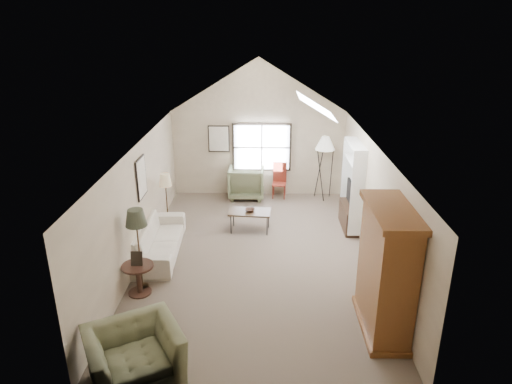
{
  "coord_description": "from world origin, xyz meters",
  "views": [
    {
      "loc": [
        0.18,
        -8.94,
        4.92
      ],
      "look_at": [
        0.0,
        0.4,
        1.4
      ],
      "focal_mm": 32.0,
      "sensor_mm": 36.0,
      "label": 1
    }
  ],
  "objects_px": {
    "armoire": "(386,271)",
    "side_table": "(139,279)",
    "sofa": "(157,239)",
    "armchair_far": "(247,182)",
    "armchair_near": "(134,356)",
    "side_chair": "(279,181)",
    "coffee_table": "(250,221)"
  },
  "relations": [
    {
      "from": "sofa",
      "to": "armchair_near",
      "type": "bearing_deg",
      "value": -174.45
    },
    {
      "from": "armchair_near",
      "to": "side_table",
      "type": "xyz_separation_m",
      "value": [
        -0.53,
        2.25,
        -0.11
      ]
    },
    {
      "from": "armoire",
      "to": "sofa",
      "type": "bearing_deg",
      "value": 149.77
    },
    {
      "from": "armoire",
      "to": "sofa",
      "type": "xyz_separation_m",
      "value": [
        -4.38,
        2.55,
        -0.75
      ]
    },
    {
      "from": "sofa",
      "to": "side_table",
      "type": "relative_size",
      "value": 3.99
    },
    {
      "from": "armoire",
      "to": "coffee_table",
      "type": "relative_size",
      "value": 2.14
    },
    {
      "from": "armoire",
      "to": "armchair_far",
      "type": "height_order",
      "value": "armoire"
    },
    {
      "from": "side_table",
      "to": "side_chair",
      "type": "relative_size",
      "value": 0.59
    },
    {
      "from": "armchair_near",
      "to": "armchair_far",
      "type": "height_order",
      "value": "armchair_far"
    },
    {
      "from": "armchair_near",
      "to": "side_chair",
      "type": "height_order",
      "value": "side_chair"
    },
    {
      "from": "armchair_near",
      "to": "coffee_table",
      "type": "bearing_deg",
      "value": 44.7
    },
    {
      "from": "armoire",
      "to": "side_chair",
      "type": "distance_m",
      "value": 6.32
    },
    {
      "from": "armoire",
      "to": "armchair_near",
      "type": "relative_size",
      "value": 1.72
    },
    {
      "from": "sofa",
      "to": "side_chair",
      "type": "height_order",
      "value": "side_chair"
    },
    {
      "from": "coffee_table",
      "to": "side_chair",
      "type": "distance_m",
      "value": 2.47
    },
    {
      "from": "armoire",
      "to": "side_table",
      "type": "relative_size",
      "value": 3.62
    },
    {
      "from": "sofa",
      "to": "coffee_table",
      "type": "distance_m",
      "value": 2.37
    },
    {
      "from": "armchair_far",
      "to": "side_chair",
      "type": "relative_size",
      "value": 1.02
    },
    {
      "from": "armoire",
      "to": "sofa",
      "type": "distance_m",
      "value": 5.12
    },
    {
      "from": "armoire",
      "to": "coffee_table",
      "type": "xyz_separation_m",
      "value": [
        -2.35,
        3.78,
        -0.84
      ]
    },
    {
      "from": "side_chair",
      "to": "sofa",
      "type": "bearing_deg",
      "value": -122.36
    },
    {
      "from": "armoire",
      "to": "coffee_table",
      "type": "bearing_deg",
      "value": 121.89
    },
    {
      "from": "side_chair",
      "to": "side_table",
      "type": "bearing_deg",
      "value": -112.6
    },
    {
      "from": "armchair_near",
      "to": "side_table",
      "type": "distance_m",
      "value": 2.32
    },
    {
      "from": "sofa",
      "to": "armchair_far",
      "type": "distance_m",
      "value": 4.01
    },
    {
      "from": "armoire",
      "to": "side_table",
      "type": "bearing_deg",
      "value": 167.74
    },
    {
      "from": "armchair_far",
      "to": "coffee_table",
      "type": "height_order",
      "value": "armchair_far"
    },
    {
      "from": "armchair_near",
      "to": "armchair_far",
      "type": "xyz_separation_m",
      "value": [
        1.32,
        7.4,
        0.06
      ]
    },
    {
      "from": "armchair_far",
      "to": "side_table",
      "type": "xyz_separation_m",
      "value": [
        -1.86,
        -5.15,
        -0.17
      ]
    },
    {
      "from": "armchair_far",
      "to": "side_table",
      "type": "height_order",
      "value": "armchair_far"
    },
    {
      "from": "coffee_table",
      "to": "side_table",
      "type": "height_order",
      "value": "side_table"
    },
    {
      "from": "sofa",
      "to": "side_table",
      "type": "xyz_separation_m",
      "value": [
        0.0,
        -1.6,
        -0.05
      ]
    }
  ]
}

